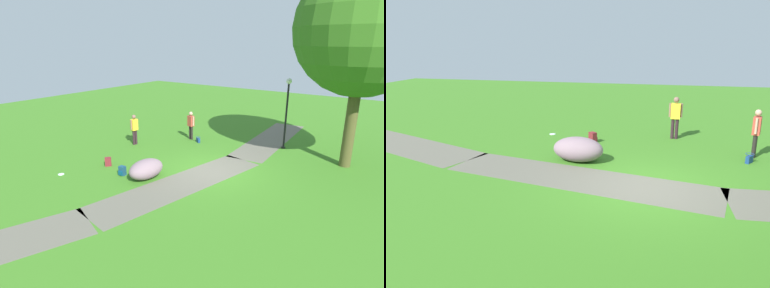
% 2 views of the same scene
% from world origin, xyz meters
% --- Properties ---
extents(ground_plane, '(48.00, 48.00, 0.00)m').
position_xyz_m(ground_plane, '(0.00, 0.00, 0.00)').
color(ground_plane, '#3A7620').
extents(footpath_segment_near, '(8.10, 2.38, 0.01)m').
position_xyz_m(footpath_segment_near, '(-6.01, 0.23, 0.00)').
color(footpath_segment_near, '#635F52').
rests_on(footpath_segment_near, ground).
extents(footpath_segment_mid, '(8.21, 3.40, 0.01)m').
position_xyz_m(footpath_segment_mid, '(1.91, -0.29, 0.00)').
color(footpath_segment_mid, '#635F52').
rests_on(footpath_segment_mid, ground).
extents(large_shade_tree, '(5.70, 5.70, 8.87)m').
position_xyz_m(large_shade_tree, '(-4.00, 4.63, 6.01)').
color(large_shade_tree, '#4C4923').
rests_on(large_shade_tree, ground).
extents(lamp_post, '(0.28, 0.28, 3.69)m').
position_xyz_m(lamp_post, '(-4.84, 1.42, 2.27)').
color(lamp_post, black).
rests_on(lamp_post, ground).
extents(lawn_boulder, '(1.71, 1.14, 0.81)m').
position_xyz_m(lawn_boulder, '(2.28, -1.84, 0.40)').
color(lawn_boulder, gray).
rests_on(lawn_boulder, ground).
extents(woman_with_handbag, '(0.33, 0.50, 1.63)m').
position_xyz_m(woman_with_handbag, '(-3.37, -3.58, 0.94)').
color(woman_with_handbag, black).
rests_on(woman_with_handbag, ground).
extents(man_near_boulder, '(0.52, 0.26, 1.67)m').
position_xyz_m(man_near_boulder, '(-0.80, -5.53, 0.97)').
color(man_near_boulder, '#2F1D24').
rests_on(man_near_boulder, ground).
extents(handbag_on_grass, '(0.38, 0.38, 0.31)m').
position_xyz_m(handbag_on_grass, '(-3.12, -2.90, 0.14)').
color(handbag_on_grass, navy).
rests_on(handbag_on_grass, ground).
extents(backpack_by_boulder, '(0.27, 0.29, 0.40)m').
position_xyz_m(backpack_by_boulder, '(2.64, -2.91, 0.19)').
color(backpack_by_boulder, navy).
rests_on(backpack_by_boulder, ground).
extents(spare_backpack_on_lawn, '(0.35, 0.35, 0.40)m').
position_xyz_m(spare_backpack_on_lawn, '(2.25, -4.24, 0.19)').
color(spare_backpack_on_lawn, maroon).
rests_on(spare_backpack_on_lawn, ground).
extents(frisbee_on_grass, '(0.25, 0.25, 0.02)m').
position_xyz_m(frisbee_on_grass, '(4.12, -5.10, 0.01)').
color(frisbee_on_grass, white).
rests_on(frisbee_on_grass, ground).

